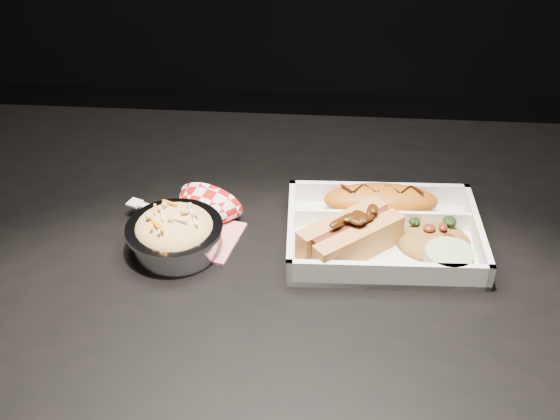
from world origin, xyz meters
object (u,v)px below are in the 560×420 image
object	(u,v)px
food_tray	(383,236)
napkin_fork	(190,223)
hotdog	(350,234)
fried_pastry	(381,201)
dining_table	(301,315)
foil_coleslaw_cup	(175,232)

from	to	relation	value
food_tray	napkin_fork	size ratio (longest dim) A/B	1.52
food_tray	hotdog	size ratio (longest dim) A/B	1.84
fried_pastry	hotdog	distance (m)	0.09
dining_table	foil_coleslaw_cup	bearing A→B (deg)	174.73
fried_pastry	foil_coleslaw_cup	distance (m)	0.28
hotdog	foil_coleslaw_cup	world-z (taller)	hotdog
food_tray	foil_coleslaw_cup	bearing A→B (deg)	-174.48
dining_table	napkin_fork	xyz separation A→B (m)	(-0.15, 0.05, 0.11)
napkin_fork	hotdog	bearing A→B (deg)	13.59
dining_table	foil_coleslaw_cup	world-z (taller)	foil_coleslaw_cup
napkin_fork	foil_coleslaw_cup	bearing A→B (deg)	-86.29
hotdog	napkin_fork	xyz separation A→B (m)	(-0.21, 0.03, -0.02)
dining_table	fried_pastry	bearing A→B (deg)	46.09
food_tray	foil_coleslaw_cup	distance (m)	0.27
food_tray	napkin_fork	distance (m)	0.26
hotdog	napkin_fork	bearing A→B (deg)	131.29
hotdog	foil_coleslaw_cup	size ratio (longest dim) A/B	1.11
napkin_fork	dining_table	bearing A→B (deg)	2.63
food_tray	foil_coleslaw_cup	size ratio (longest dim) A/B	2.05
fried_pastry	dining_table	bearing A→B (deg)	-133.91
fried_pastry	napkin_fork	world-z (taller)	napkin_fork
foil_coleslaw_cup	dining_table	bearing A→B (deg)	-5.27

